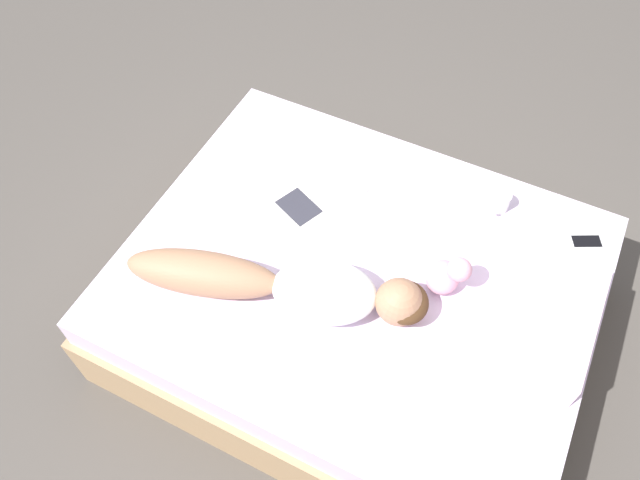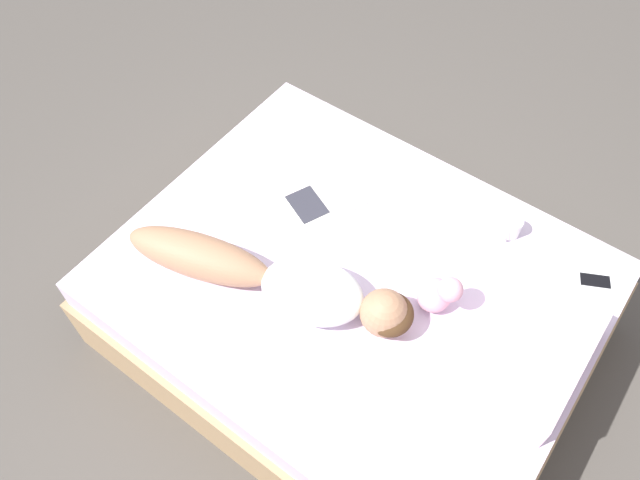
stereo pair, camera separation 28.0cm
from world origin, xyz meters
name	(u,v)px [view 2 (the right image)]	position (x,y,z in m)	size (l,w,h in m)	color
ground_plane	(349,331)	(0.00, 0.00, 0.00)	(12.00, 12.00, 0.00)	#4C4742
bed	(352,305)	(0.00, 0.00, 0.27)	(1.70, 2.11, 0.55)	tan
person	(281,281)	(0.27, -0.20, 0.65)	(0.56, 1.30, 0.20)	#A37556
open_magazine	(326,196)	(-0.28, -0.36, 0.56)	(0.51, 0.43, 0.01)	silver
coffee_mug	(511,227)	(-0.60, 0.45, 0.60)	(0.12, 0.09, 0.10)	white
cell_phone	(595,281)	(-0.59, 0.87, 0.56)	(0.14, 0.17, 0.01)	silver
plush_toy	(439,293)	(-0.08, 0.37, 0.65)	(0.16, 0.18, 0.22)	#DB9EB2
pillow	(535,353)	(-0.07, 0.81, 0.63)	(0.60, 0.36, 0.15)	beige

